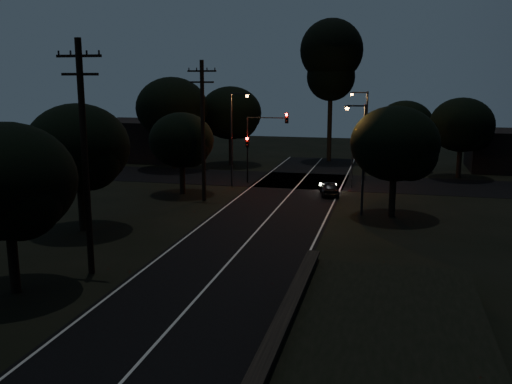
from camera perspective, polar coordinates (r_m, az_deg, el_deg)
The scene contains 20 objects.
road_surface at distance 41.51m, azimuth 2.29°, elevation -1.47°, with size 60.00×70.00×0.03m.
utility_pole_mid at distance 27.55m, azimuth -16.76°, elevation 3.57°, with size 2.20×0.30×11.00m.
utility_pole_far at distance 43.03m, azimuth -5.33°, elevation 6.33°, with size 2.20×0.30×10.50m.
tree_left_b at distance 26.10m, azimuth -23.47°, elevation 0.69°, with size 5.87×5.87×7.47m.
tree_left_c at distance 35.67m, azimuth -17.15°, elevation 4.07°, with size 6.15×6.15×7.76m.
tree_left_d at distance 45.71m, azimuth -7.30°, elevation 5.02°, with size 5.16×5.16×6.55m.
tree_far_nw at distance 60.88m, azimuth -2.39°, elevation 7.77°, with size 6.57×6.57×8.32m.
tree_far_w at distance 58.63m, azimuth -8.21°, elevation 8.16°, with size 7.29×7.29×9.29m.
tree_far_ne at distance 58.68m, azimuth 14.87°, elevation 6.42°, with size 5.53×5.53×7.00m.
tree_far_e at distance 56.02m, azimuth 20.10°, elevation 6.19°, with size 5.87×5.87×7.44m.
tree_right_a at distance 38.73m, azimuth 14.01°, elevation 4.50°, with size 5.86×5.86×7.45m.
tall_pine at distance 63.98m, azimuth 7.54°, elevation 13.04°, with size 6.82×6.82×15.49m.
building_left at distance 67.03m, azimuth -11.18°, elevation 5.16°, with size 10.00×8.00×4.40m, color black.
signal_left at distance 50.54m, azimuth -0.86°, elevation 4.12°, with size 0.28×0.35×4.10m.
signal_right at distance 49.10m, azimuth 9.62°, elevation 3.74°, with size 0.28×0.35×4.10m.
signal_mast at distance 49.99m, azimuth 1.02°, elevation 5.77°, with size 3.70×0.35×6.25m.
streetlight_a at distance 48.61m, azimuth -2.26°, elevation 5.95°, with size 1.66×0.26×8.00m.
streetlight_b at distance 52.85m, azimuth 10.76°, elevation 6.20°, with size 1.66×0.26×8.00m.
streetlight_c at distance 38.95m, azimuth 10.48°, elevation 3.98°, with size 1.46×0.26×7.50m.
car at distance 45.76m, azimuth 7.36°, elevation 0.38°, with size 1.36×3.39×1.15m, color black.
Camera 1 is at (7.79, -8.59, 9.28)m, focal length 40.00 mm.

